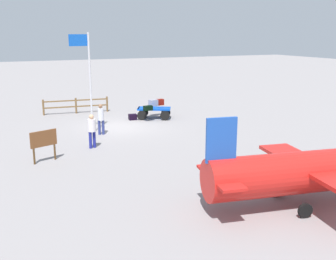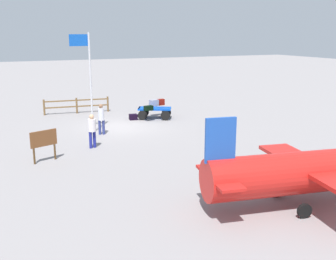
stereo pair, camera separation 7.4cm
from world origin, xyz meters
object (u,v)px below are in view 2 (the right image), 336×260
(suitcase_tan, at_px, (154,103))
(luggage_cart, at_px, (154,111))
(suitcase_olive, at_px, (148,108))
(worker_trailing, at_px, (101,117))
(worker_lead, at_px, (92,128))
(suitcase_navy, at_px, (133,117))
(suitcase_dark, at_px, (160,102))
(flagpole, at_px, (88,73))
(airplane_near, at_px, (320,170))
(signboard, at_px, (44,141))

(suitcase_tan, bearing_deg, luggage_cart, 70.11)
(suitcase_olive, distance_m, worker_trailing, 3.94)
(worker_lead, bearing_deg, worker_trailing, -114.43)
(suitcase_navy, bearing_deg, suitcase_dark, -165.92)
(flagpole, bearing_deg, luggage_cart, -156.10)
(flagpole, bearing_deg, airplane_near, 109.77)
(worker_trailing, bearing_deg, airplane_near, 108.68)
(airplane_near, bearing_deg, worker_lead, -61.65)
(suitcase_dark, bearing_deg, flagpole, 27.48)
(luggage_cart, bearing_deg, flagpole, 23.90)
(luggage_cart, height_order, suitcase_dark, suitcase_dark)
(luggage_cart, bearing_deg, signboard, 39.60)
(worker_lead, xyz_separation_m, airplane_near, (-4.90, 9.09, 0.16))
(signboard, bearing_deg, luggage_cart, -140.40)
(flagpole, bearing_deg, suitcase_dark, -152.52)
(luggage_cart, bearing_deg, suitcase_dark, -134.90)
(suitcase_olive, xyz_separation_m, airplane_near, (-0.43, 13.35, 0.27))
(worker_trailing, bearing_deg, suitcase_navy, -134.21)
(airplane_near, xyz_separation_m, flagpole, (4.31, -12.00, 2.08))
(flagpole, distance_m, signboard, 5.55)
(suitcase_dark, distance_m, suitcase_olive, 1.94)
(suitcase_tan, xyz_separation_m, worker_lead, (5.34, 5.53, 0.06))
(airplane_near, bearing_deg, suitcase_tan, -91.70)
(suitcase_navy, height_order, flagpole, flagpole)
(suitcase_dark, height_order, worker_trailing, worker_trailing)
(airplane_near, bearing_deg, suitcase_olive, -88.14)
(worker_lead, distance_m, signboard, 2.62)
(suitcase_olive, bearing_deg, signboard, 38.96)
(suitcase_dark, height_order, suitcase_tan, suitcase_tan)
(suitcase_dark, xyz_separation_m, flagpole, (5.25, 2.73, 2.30))
(suitcase_tan, distance_m, suitcase_olive, 1.54)
(suitcase_dark, relative_size, suitcase_navy, 1.00)
(airplane_near, bearing_deg, suitcase_dark, -93.62)
(suitcase_tan, bearing_deg, suitcase_olive, 55.70)
(worker_trailing, height_order, flagpole, flagpole)
(suitcase_dark, distance_m, flagpole, 6.34)
(luggage_cart, distance_m, worker_lead, 7.11)
(suitcase_olive, height_order, airplane_near, airplane_near)
(suitcase_navy, distance_m, flagpole, 4.91)
(suitcase_navy, xyz_separation_m, worker_lead, (3.79, 5.13, 0.77))
(worker_lead, height_order, signboard, worker_lead)
(worker_lead, distance_m, airplane_near, 10.33)
(worker_lead, bearing_deg, suitcase_dark, -135.98)
(worker_trailing, height_order, airplane_near, airplane_near)
(luggage_cart, bearing_deg, suitcase_tan, -109.89)
(suitcase_tan, xyz_separation_m, flagpole, (4.75, 2.62, 2.29))
(worker_trailing, bearing_deg, suitcase_tan, -143.10)
(suitcase_tan, relative_size, airplane_near, 0.08)
(suitcase_tan, bearing_deg, signboard, 41.45)
(worker_lead, xyz_separation_m, signboard, (2.31, 1.23, -0.04))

